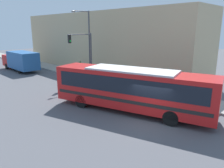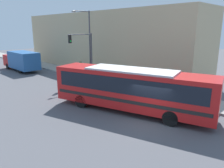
% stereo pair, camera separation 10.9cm
% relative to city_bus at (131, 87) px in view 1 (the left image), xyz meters
% --- Properties ---
extents(ground_plane, '(120.00, 120.00, 0.00)m').
position_rel_city_bus_xyz_m(ground_plane, '(-0.52, -2.34, -1.89)').
color(ground_plane, '#515156').
extents(sidewalk, '(3.10, 70.00, 0.17)m').
position_rel_city_bus_xyz_m(sidewalk, '(5.53, 17.66, -1.81)').
color(sidewalk, gray).
rests_on(sidewalk, ground_plane).
extents(building_facade, '(6.00, 31.92, 8.34)m').
position_rel_city_bus_xyz_m(building_facade, '(10.08, 14.62, 2.28)').
color(building_facade, tan).
rests_on(building_facade, ground_plane).
extents(city_bus, '(5.92, 12.31, 3.26)m').
position_rel_city_bus_xyz_m(city_bus, '(0.00, 0.00, 0.00)').
color(city_bus, red).
rests_on(city_bus, ground_plane).
extents(delivery_truck, '(2.48, 7.97, 2.85)m').
position_rel_city_bus_xyz_m(delivery_truck, '(1.03, 22.17, -0.32)').
color(delivery_truck, '#265999').
rests_on(delivery_truck, ground_plane).
extents(fire_hydrant, '(0.27, 0.37, 0.80)m').
position_rel_city_bus_xyz_m(fire_hydrant, '(4.58, 0.44, -1.33)').
color(fire_hydrant, '#999999').
rests_on(fire_hydrant, sidewalk).
extents(traffic_light_pole, '(3.28, 0.35, 5.45)m').
position_rel_city_bus_xyz_m(traffic_light_pole, '(3.63, 10.28, 2.01)').
color(traffic_light_pole, '#47474C').
rests_on(traffic_light_pole, sidewalk).
extents(parking_meter, '(0.14, 0.14, 1.38)m').
position_rel_city_bus_xyz_m(parking_meter, '(4.58, 5.24, -0.79)').
color(parking_meter, '#47474C').
rests_on(parking_meter, sidewalk).
extents(street_lamp, '(2.53, 0.28, 7.96)m').
position_rel_city_bus_xyz_m(street_lamp, '(4.53, 10.69, 2.94)').
color(street_lamp, '#47474C').
rests_on(street_lamp, sidewalk).
extents(pedestrian_near_corner, '(0.34, 0.34, 1.84)m').
position_rel_city_bus_xyz_m(pedestrian_near_corner, '(5.49, 13.62, -0.78)').
color(pedestrian_near_corner, '#47382D').
rests_on(pedestrian_near_corner, sidewalk).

